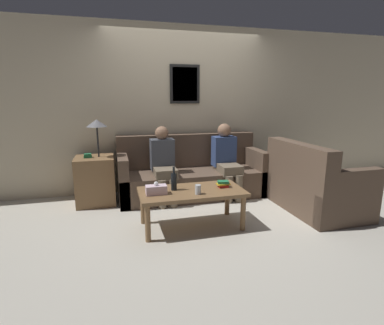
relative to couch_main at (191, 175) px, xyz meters
name	(u,v)px	position (x,y,z in m)	size (l,w,h in m)	color
ground_plane	(200,205)	(0.00, -0.51, -0.32)	(16.00, 16.00, 0.00)	beige
wall_back	(184,110)	(0.00, 0.43, 0.99)	(9.00, 0.08, 2.60)	beige
couch_main	(191,175)	(0.00, 0.00, 0.00)	(2.22, 0.83, 0.93)	brown
couch_side	(313,187)	(1.42, -1.07, 0.00)	(0.83, 1.27, 0.93)	brown
coffee_table	(192,195)	(-0.31, -1.17, 0.08)	(1.21, 0.61, 0.45)	olive
side_table_with_lamp	(96,178)	(-1.42, -0.02, 0.06)	(0.53, 0.53, 1.20)	olive
wine_bottle	(174,181)	(-0.50, -1.11, 0.24)	(0.07, 0.07, 0.28)	black
drinking_glass	(198,190)	(-0.27, -1.33, 0.19)	(0.07, 0.07, 0.11)	silver
book_stack	(223,184)	(0.09, -1.15, 0.17)	(0.16, 0.12, 0.08)	red
tissue_box	(156,190)	(-0.72, -1.21, 0.19)	(0.23, 0.12, 0.14)	silver
person_left	(164,162)	(-0.46, -0.19, 0.27)	(0.34, 0.57, 1.09)	#756651
person_right	(226,158)	(0.50, -0.20, 0.28)	(0.34, 0.60, 1.11)	#756651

